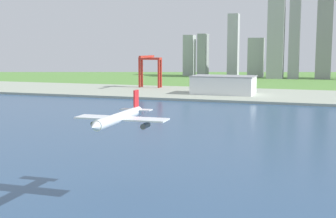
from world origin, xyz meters
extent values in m
plane|color=#588D3E|center=(0.00, 300.00, 0.00)|extent=(2400.00, 2400.00, 0.00)
cube|color=#2D4C70|center=(0.00, 240.00, 0.07)|extent=(840.00, 360.00, 0.15)
cube|color=#9EA795|center=(0.00, 490.00, 1.25)|extent=(840.00, 140.00, 2.50)
cylinder|color=silver|center=(7.72, 126.62, 29.08)|extent=(4.38, 35.11, 3.45)
cone|color=silver|center=(8.22, 107.73, 29.08)|extent=(3.38, 3.88, 3.28)
cube|color=silver|center=(7.68, 128.38, 28.56)|extent=(32.36, 8.56, 0.50)
cube|color=red|center=(7.31, 142.38, 32.88)|extent=(0.61, 4.22, 8.29)
cube|color=silver|center=(7.31, 142.38, 29.77)|extent=(11.68, 4.16, 0.36)
cylinder|color=#4C4F54|center=(16.71, 127.56, 26.66)|extent=(2.03, 4.95, 1.90)
cylinder|color=#4C4F54|center=(-1.30, 127.09, 26.66)|extent=(2.03, 4.95, 1.90)
cube|color=#B72D23|center=(-148.17, 527.73, 19.91)|extent=(2.20, 2.20, 34.81)
cube|color=#B72D23|center=(-122.43, 527.73, 19.91)|extent=(2.20, 2.20, 34.81)
cube|color=#B72D23|center=(-148.17, 535.73, 19.91)|extent=(2.20, 2.20, 34.81)
cube|color=#B72D23|center=(-122.43, 535.73, 19.91)|extent=(2.20, 2.20, 34.81)
cube|color=#B72D23|center=(-135.30, 531.73, 38.71)|extent=(28.14, 10.00, 2.80)
cube|color=#B72D23|center=(-135.30, 520.14, 41.51)|extent=(2.60, 46.33, 2.60)
cube|color=white|center=(-30.37, 479.31, 11.79)|extent=(65.87, 38.44, 18.59)
cube|color=gray|center=(-30.37, 479.31, 21.69)|extent=(67.19, 39.21, 1.20)
cube|color=#A0A6A8|center=(-169.73, 830.17, 37.98)|extent=(19.50, 21.86, 75.96)
cube|color=gray|center=(-138.00, 810.44, 38.64)|extent=(15.47, 26.89, 77.28)
cube|color=#AFAEBA|center=(-88.43, 840.98, 57.03)|extent=(19.36, 19.13, 114.06)
cube|color=#A0A5A5|center=(-43.70, 820.31, 34.85)|extent=(27.50, 17.16, 69.70)
cube|color=#A3A4AB|center=(-7.46, 797.72, 78.67)|extent=(27.24, 25.79, 157.35)
cube|color=#93929C|center=(22.94, 797.96, 71.94)|extent=(17.73, 14.27, 143.88)
cube|color=gray|center=(70.51, 809.37, 79.89)|extent=(25.12, 26.22, 159.79)
camera|label=1|loc=(72.32, -13.77, 52.45)|focal=49.43mm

